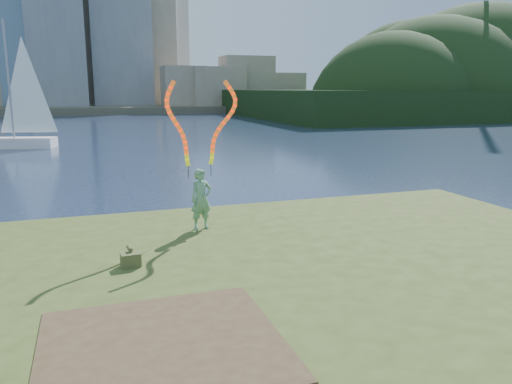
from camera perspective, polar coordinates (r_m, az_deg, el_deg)
name	(u,v)px	position (r m, az deg, el deg)	size (l,w,h in m)	color
ground	(246,290)	(10.73, -1.10, -11.16)	(320.00, 320.00, 0.00)	#1A2741
grassy_knoll	(288,323)	(8.63, 3.65, -14.68)	(20.00, 18.00, 0.80)	#3A4A1A
dirt_patch	(162,344)	(7.12, -10.68, -16.66)	(3.20, 3.00, 0.02)	#47331E
far_shore	(102,107)	(104.53, -17.23, 9.24)	(320.00, 40.00, 1.20)	#4F4A3A
wooded_hill	(474,113)	(93.50, 23.63, 8.29)	(78.00, 50.00, 63.00)	black
woman_with_ribbons	(200,171)	(12.08, -6.39, 2.46)	(1.96, 0.53, 3.88)	#16692A
canvas_bag	(131,259)	(10.02, -14.13, -7.44)	(0.39, 0.44, 0.35)	#424925
sailboat	(18,126)	(39.75, -25.60, 6.77)	(5.93, 3.06, 8.92)	white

